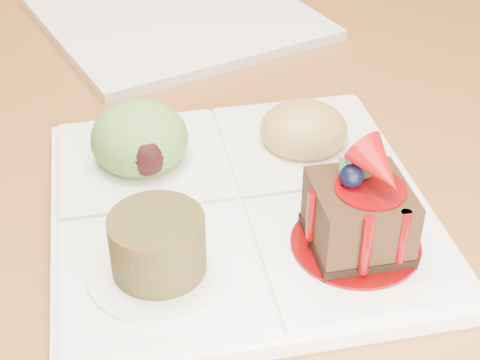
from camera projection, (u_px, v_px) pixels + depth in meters
name	position (u px, v px, depth m)	size (l,w,h in m)	color
ground	(193.00, 292.00, 1.55)	(6.00, 6.00, 0.00)	#5A3319
sampler_plate	(236.00, 191.00, 0.55)	(0.31, 0.31, 0.11)	white
second_plate	(175.00, 16.00, 0.85)	(0.28, 0.28, 0.01)	white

